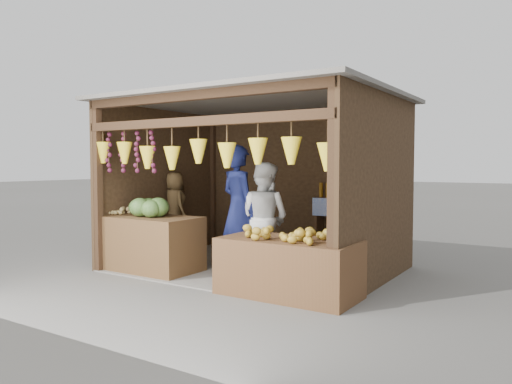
# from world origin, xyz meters

# --- Properties ---
(ground) EXTENTS (80.00, 80.00, 0.00)m
(ground) POSITION_xyz_m (0.00, 0.00, 0.00)
(ground) COLOR #514F49
(ground) RESTS_ON ground
(stall_structure) EXTENTS (4.30, 3.30, 2.66)m
(stall_structure) POSITION_xyz_m (-0.03, -0.04, 1.67)
(stall_structure) COLOR slate
(stall_structure) RESTS_ON ground
(back_shelf) EXTENTS (1.25, 0.32, 1.32)m
(back_shelf) POSITION_xyz_m (1.05, 1.28, 0.87)
(back_shelf) COLOR #382314
(back_shelf) RESTS_ON ground
(counter_left) EXTENTS (1.44, 0.85, 0.84)m
(counter_left) POSITION_xyz_m (-1.25, -0.99, 0.42)
(counter_left) COLOR #50341A
(counter_left) RESTS_ON ground
(counter_right) EXTENTS (1.73, 0.85, 0.71)m
(counter_right) POSITION_xyz_m (1.21, -1.13, 0.36)
(counter_right) COLOR #51321B
(counter_right) RESTS_ON ground
(stool) EXTENTS (0.35, 0.35, 0.33)m
(stool) POSITION_xyz_m (-1.78, 0.12, 0.16)
(stool) COLOR black
(stool) RESTS_ON ground
(man_standing) EXTENTS (0.83, 0.70, 1.93)m
(man_standing) POSITION_xyz_m (-0.03, -0.42, 0.97)
(man_standing) COLOR #121744
(man_standing) RESTS_ON ground
(woman_standing) EXTENTS (0.82, 0.64, 1.67)m
(woman_standing) POSITION_xyz_m (0.33, -0.29, 0.84)
(woman_standing) COLOR silver
(woman_standing) RESTS_ON ground
(vendor_seated) EXTENTS (0.68, 0.57, 1.18)m
(vendor_seated) POSITION_xyz_m (-1.78, 0.12, 0.92)
(vendor_seated) COLOR brown
(vendor_seated) RESTS_ON stool
(melon_pile) EXTENTS (1.00, 0.50, 0.32)m
(melon_pile) POSITION_xyz_m (-1.33, -0.99, 1.00)
(melon_pile) COLOR #184412
(melon_pile) RESTS_ON counter_left
(tanfruit_pile) EXTENTS (0.34, 0.40, 0.13)m
(tanfruit_pile) POSITION_xyz_m (-1.93, -1.03, 0.91)
(tanfruit_pile) COLOR #A3984B
(tanfruit_pile) RESTS_ON counter_left
(mango_pile) EXTENTS (1.40, 0.64, 0.22)m
(mango_pile) POSITION_xyz_m (1.29, -1.20, 0.82)
(mango_pile) COLOR #C4701A
(mango_pile) RESTS_ON counter_right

